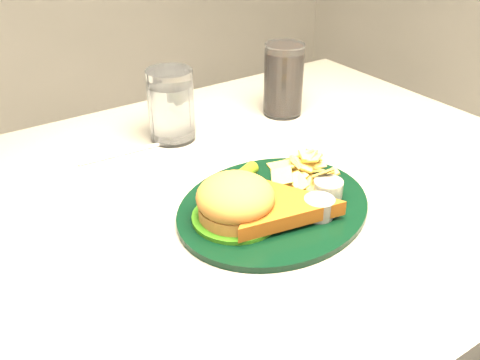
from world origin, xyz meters
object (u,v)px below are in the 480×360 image
at_px(fork_napkin, 309,192).
at_px(cola_glass, 283,80).
at_px(dinner_plate, 274,190).
at_px(water_glass, 171,105).

bearing_deg(fork_napkin, cola_glass, 43.17).
distance_m(dinner_plate, cola_glass, 0.35).
relative_size(water_glass, fork_napkin, 0.77).
bearing_deg(cola_glass, dinner_plate, -130.07).
bearing_deg(water_glass, fork_napkin, -75.31).
bearing_deg(cola_glass, fork_napkin, -120.70).
bearing_deg(fork_napkin, water_glass, 88.56).
bearing_deg(dinner_plate, cola_glass, 35.43).
bearing_deg(fork_napkin, dinner_plate, 165.01).
distance_m(dinner_plate, water_glass, 0.29).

